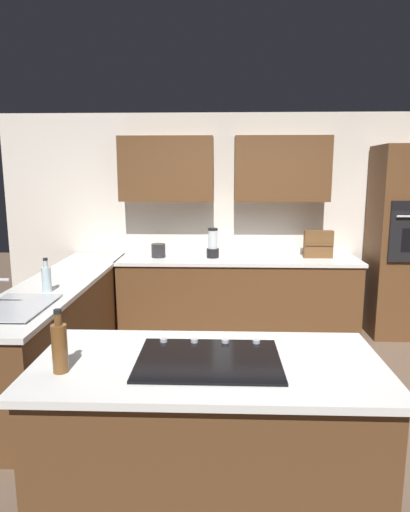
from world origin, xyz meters
name	(u,v)px	position (x,y,z in m)	size (l,w,h in m)	color
ground_plane	(257,403)	(0.00, 0.00, 0.00)	(14.00, 14.00, 0.00)	brown
wall_back	(240,208)	(0.07, -2.04, 1.47)	(6.00, 0.44, 2.60)	silver
lower_cabinets_back	(238,297)	(0.10, -1.72, 0.43)	(2.80, 0.60, 0.86)	brown
countertop_back	(238,260)	(0.10, -1.72, 0.88)	(2.84, 0.64, 0.04)	silver
lower_cabinets_side	(61,329)	(1.82, -0.55, 0.43)	(0.60, 2.90, 0.86)	brown
countertop_side	(59,283)	(1.82, -0.55, 0.88)	(0.64, 2.94, 0.04)	silver
island_base	(209,441)	(0.37, 1.20, 0.43)	(1.78, 0.83, 0.86)	brown
island_top	(209,364)	(0.37, 1.20, 0.88)	(1.86, 0.91, 0.04)	silver
wall_oven	(407,242)	(-1.85, -1.72, 1.10)	(0.80, 0.66, 2.20)	brown
sink_unit	(14,307)	(1.83, 0.33, 0.92)	(0.46, 0.70, 0.23)	#515456
cooktop	(209,359)	(0.37, 1.20, 0.91)	(0.76, 0.56, 0.03)	black
blender	(213,245)	(0.40, -1.77, 1.05)	(0.15, 0.15, 0.35)	black
spice_rack	(318,244)	(-0.85, -1.80, 1.06)	(0.34, 0.11, 0.32)	brown
kettle	(158,251)	(1.05, -1.77, 0.98)	(0.17, 0.17, 0.16)	#262628
dish_soap_bottle	(46,278)	(1.77, -0.15, 1.02)	(0.08, 0.08, 0.29)	silver
oil_bottle	(60,347)	(1.11, 1.36, 1.03)	(0.08, 0.08, 0.33)	brown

